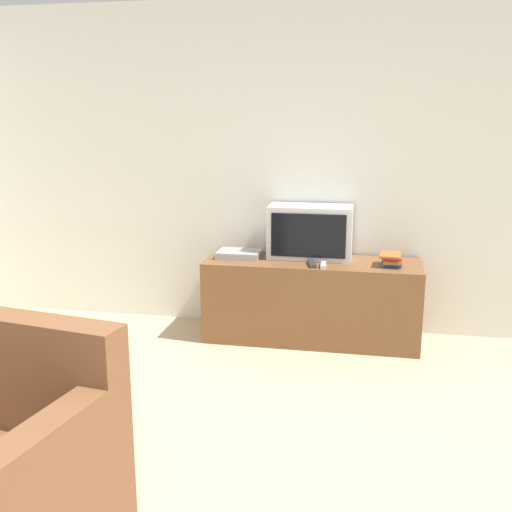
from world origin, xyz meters
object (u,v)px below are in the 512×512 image
tv_stand (312,300)px  remote_secondary (312,264)px  book_stack (391,260)px  set_top_box (239,254)px  remote_on_stand (323,265)px  television (310,232)px

tv_stand → remote_secondary: remote_secondary is taller
book_stack → set_top_box: (-1.17, 0.06, -0.02)m
remote_on_stand → set_top_box: 0.70m
tv_stand → set_top_box: (-0.58, 0.01, 0.34)m
remote_secondary → set_top_box: bearing=165.1°
tv_stand → book_stack: bearing=-4.8°
tv_stand → television: (-0.03, 0.11, 0.52)m
tv_stand → remote_secondary: 0.36m
television → book_stack: size_ratio=2.95×
tv_stand → television: 0.53m
television → remote_on_stand: bearing=-64.4°
television → remote_secondary: (0.04, -0.25, -0.19)m
tv_stand → book_stack: book_stack is taller
tv_stand → remote_secondary: (0.01, -0.14, 0.33)m
book_stack → remote_secondary: bearing=-170.7°
television → remote_on_stand: 0.35m
remote_on_stand → book_stack: bearing=12.6°
remote_secondary → set_top_box: set_top_box is taller
remote_secondary → book_stack: bearing=9.3°
television → book_stack: 0.66m
book_stack → remote_on_stand: 0.51m
television → remote_secondary: size_ratio=3.57×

